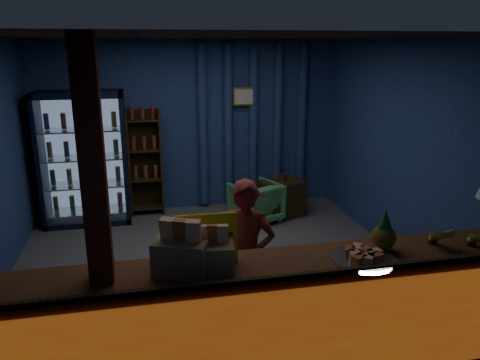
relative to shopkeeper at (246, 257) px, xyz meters
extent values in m
plane|color=#515154|center=(-0.12, 1.26, -0.70)|extent=(4.60, 4.60, 0.00)
plane|color=navy|center=(-0.12, 3.46, 0.60)|extent=(4.60, 0.00, 4.60)
plane|color=navy|center=(-0.12, -0.94, 0.60)|extent=(4.60, 0.00, 4.60)
plane|color=navy|center=(2.18, 1.26, 0.60)|extent=(0.00, 4.40, 4.40)
plane|color=#472D19|center=(-0.12, 1.26, 1.90)|extent=(4.60, 4.60, 0.00)
cube|color=brown|center=(-0.12, -0.64, -0.23)|extent=(4.40, 0.55, 0.95)
cube|color=red|center=(-0.12, -0.93, -0.23)|extent=(4.35, 0.02, 0.81)
cube|color=#362611|center=(-0.12, -0.91, 0.27)|extent=(4.40, 0.04, 0.04)
cube|color=#973316|center=(-1.17, -0.64, 0.60)|extent=(0.16, 0.16, 2.60)
cube|color=black|center=(-1.67, 3.38, 0.25)|extent=(1.20, 0.06, 1.90)
cube|color=black|center=(-2.24, 3.11, 0.25)|extent=(0.06, 0.60, 1.90)
cube|color=black|center=(-1.10, 3.11, 0.25)|extent=(0.06, 0.60, 1.90)
cube|color=black|center=(-1.67, 3.11, 1.16)|extent=(1.20, 0.60, 0.08)
cube|color=black|center=(-1.67, 3.11, -0.66)|extent=(1.20, 0.60, 0.08)
cube|color=#99B2D8|center=(-1.67, 3.33, 0.25)|extent=(1.08, 0.02, 1.74)
cube|color=white|center=(-1.67, 2.83, 0.25)|extent=(1.12, 0.02, 1.78)
cube|color=black|center=(-1.67, 2.81, 0.25)|extent=(0.05, 0.05, 1.80)
cube|color=silver|center=(-1.67, 3.11, -0.53)|extent=(1.08, 0.48, 0.02)
cylinder|color=#9E5416|center=(-2.12, 3.11, -0.40)|extent=(0.07, 0.07, 0.22)
cylinder|color=#19641A|center=(-1.89, 3.11, -0.40)|extent=(0.07, 0.07, 0.22)
cylinder|color=#B6761C|center=(-1.67, 3.11, -0.40)|extent=(0.07, 0.07, 0.22)
cylinder|color=navy|center=(-1.44, 3.11, -0.40)|extent=(0.07, 0.07, 0.22)
cylinder|color=maroon|center=(-1.22, 3.11, -0.40)|extent=(0.07, 0.07, 0.22)
cube|color=silver|center=(-1.67, 3.11, -0.13)|extent=(1.08, 0.48, 0.02)
cylinder|color=#19641A|center=(-2.12, 3.11, 0.00)|extent=(0.07, 0.07, 0.22)
cylinder|color=#B6761C|center=(-1.89, 3.11, 0.00)|extent=(0.07, 0.07, 0.22)
cylinder|color=navy|center=(-1.67, 3.11, 0.00)|extent=(0.07, 0.07, 0.22)
cylinder|color=maroon|center=(-1.44, 3.11, 0.00)|extent=(0.07, 0.07, 0.22)
cylinder|color=#9E5416|center=(-1.22, 3.11, 0.00)|extent=(0.07, 0.07, 0.22)
cube|color=silver|center=(-1.67, 3.11, 0.27)|extent=(1.08, 0.48, 0.02)
cylinder|color=#B6761C|center=(-2.12, 3.11, 0.40)|extent=(0.07, 0.07, 0.22)
cylinder|color=navy|center=(-1.89, 3.11, 0.40)|extent=(0.07, 0.07, 0.22)
cylinder|color=maroon|center=(-1.67, 3.11, 0.40)|extent=(0.07, 0.07, 0.22)
cylinder|color=#9E5416|center=(-1.44, 3.11, 0.40)|extent=(0.07, 0.07, 0.22)
cylinder|color=#19641A|center=(-1.22, 3.11, 0.40)|extent=(0.07, 0.07, 0.22)
cube|color=silver|center=(-1.67, 3.11, 0.67)|extent=(1.08, 0.48, 0.02)
cylinder|color=navy|center=(-2.12, 3.11, 0.80)|extent=(0.07, 0.07, 0.22)
cylinder|color=maroon|center=(-1.89, 3.11, 0.80)|extent=(0.07, 0.07, 0.22)
cylinder|color=#9E5416|center=(-1.67, 3.11, 0.80)|extent=(0.07, 0.07, 0.22)
cylinder|color=#19641A|center=(-1.44, 3.11, 0.80)|extent=(0.07, 0.07, 0.22)
cylinder|color=#B6761C|center=(-1.22, 3.11, 0.80)|extent=(0.07, 0.07, 0.22)
cube|color=#362611|center=(-0.82, 3.41, 0.10)|extent=(0.50, 0.02, 1.60)
cube|color=#362611|center=(-1.05, 3.28, 0.10)|extent=(0.03, 0.28, 1.60)
cube|color=#362611|center=(-0.58, 3.28, 0.10)|extent=(0.03, 0.28, 1.60)
cube|color=#362611|center=(-0.82, 3.28, -0.60)|extent=(0.46, 0.26, 0.02)
cube|color=#362611|center=(-0.82, 3.28, -0.15)|extent=(0.46, 0.26, 0.02)
cube|color=#362611|center=(-0.82, 3.28, 0.30)|extent=(0.46, 0.26, 0.02)
cube|color=#362611|center=(-0.82, 3.28, 0.75)|extent=(0.46, 0.26, 0.02)
cylinder|color=navy|center=(0.08, 3.40, 0.60)|extent=(0.14, 0.14, 2.50)
cylinder|color=navy|center=(0.48, 3.40, 0.60)|extent=(0.14, 0.14, 2.50)
cylinder|color=navy|center=(0.88, 3.40, 0.60)|extent=(0.14, 0.14, 2.50)
cylinder|color=navy|center=(1.28, 3.40, 0.60)|extent=(0.14, 0.14, 2.50)
cylinder|color=navy|center=(1.68, 3.40, 0.60)|extent=(0.14, 0.14, 2.50)
cube|color=yellow|center=(0.73, 3.36, 1.05)|extent=(0.36, 0.03, 0.28)
cube|color=silver|center=(0.73, 3.34, 1.05)|extent=(0.30, 0.01, 0.22)
imported|color=maroon|center=(0.00, 0.00, 0.00)|extent=(0.60, 0.51, 1.41)
imported|color=#55AA5E|center=(0.74, 2.61, -0.41)|extent=(0.82, 0.83, 0.59)
cube|color=#362611|center=(1.19, 2.74, -0.43)|extent=(0.71, 0.61, 0.55)
cylinder|color=#362611|center=(1.19, 2.74, -0.10)|extent=(0.11, 0.11, 0.11)
cube|color=yellow|center=(-0.42, -0.51, 0.43)|extent=(0.47, 0.10, 0.37)
cube|color=red|center=(-0.42, -0.53, 0.43)|extent=(0.39, 0.03, 0.09)
cube|color=tan|center=(-0.61, -0.61, 0.37)|extent=(0.47, 0.43, 0.25)
cube|color=orange|center=(-0.70, -0.58, 0.57)|extent=(0.12, 0.10, 0.16)
cube|color=orange|center=(-0.61, -0.61, 0.57)|extent=(0.12, 0.10, 0.16)
cube|color=orange|center=(-0.52, -0.65, 0.57)|extent=(0.12, 0.10, 0.16)
cube|color=tan|center=(-0.39, -0.63, 0.35)|extent=(0.33, 0.29, 0.20)
cube|color=orange|center=(-0.47, -0.62, 0.51)|extent=(0.09, 0.06, 0.13)
cube|color=orange|center=(-0.39, -0.63, 0.51)|extent=(0.09, 0.06, 0.13)
cube|color=orange|center=(-0.32, -0.64, 0.51)|extent=(0.09, 0.06, 0.13)
cylinder|color=silver|center=(0.74, -0.74, 0.26)|extent=(0.48, 0.48, 0.03)
cube|color=orange|center=(0.83, -0.74, 0.30)|extent=(0.10, 0.07, 0.05)
cube|color=orange|center=(0.81, -0.68, 0.30)|extent=(0.13, 0.13, 0.05)
cube|color=orange|center=(0.74, -0.65, 0.30)|extent=(0.07, 0.10, 0.05)
cube|color=orange|center=(0.67, -0.68, 0.30)|extent=(0.13, 0.13, 0.05)
cube|color=orange|center=(0.65, -0.74, 0.30)|extent=(0.10, 0.07, 0.05)
cube|color=orange|center=(0.67, -0.81, 0.30)|extent=(0.13, 0.13, 0.05)
cube|color=orange|center=(0.74, -0.84, 0.30)|extent=(0.07, 0.10, 0.05)
cube|color=orange|center=(0.81, -0.81, 0.30)|extent=(0.13, 0.13, 0.05)
sphere|color=brown|center=(0.98, -0.60, 0.35)|extent=(0.19, 0.19, 0.19)
cone|color=#205B1F|center=(0.98, -0.60, 0.52)|extent=(0.11, 0.11, 0.15)
camera|label=1|loc=(-0.84, -3.70, 1.82)|focal=35.00mm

